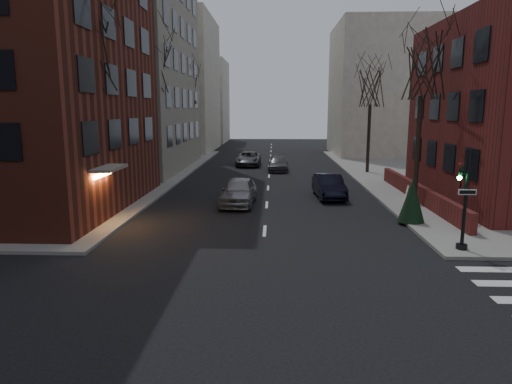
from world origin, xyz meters
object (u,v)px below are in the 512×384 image
(tree_right_a, at_px, (423,67))
(car_lane_gray, at_px, (278,164))
(tree_left_a, at_px, (88,52))
(sandwich_board, at_px, (409,192))
(car_lane_far, at_px, (249,159))
(tree_right_b, at_px, (371,87))
(parked_sedan, at_px, (329,186))
(evergreen_shrub, at_px, (412,200))
(car_lane_silver, at_px, (239,191))
(tree_left_b, at_px, (152,66))
(tree_left_c, at_px, (187,87))
(streetlamp_near, at_px, (148,131))
(traffic_signal, at_px, (463,206))
(streetlamp_far, at_px, (197,123))

(tree_right_a, xyz_separation_m, car_lane_gray, (-7.97, 15.51, -7.37))
(tree_left_a, distance_m, sandwich_board, 20.07)
(tree_right_a, relative_size, car_lane_far, 1.89)
(tree_right_b, relative_size, parked_sedan, 1.98)
(sandwich_board, distance_m, evergreen_shrub, 6.03)
(car_lane_far, height_order, evergreen_shrub, evergreen_shrub)
(tree_right_b, xyz_separation_m, car_lane_silver, (-10.50, -14.04, -6.76))
(car_lane_gray, distance_m, evergreen_shrub, 21.00)
(tree_left_b, height_order, evergreen_shrub, tree_left_b)
(tree_left_c, relative_size, streetlamp_near, 1.55)
(car_lane_silver, relative_size, sandwich_board, 5.48)
(traffic_signal, xyz_separation_m, car_lane_silver, (-9.64, 8.96, -1.09))
(streetlamp_far, bearing_deg, sandwich_board, -53.02)
(traffic_signal, relative_size, sandwich_board, 4.55)
(tree_left_b, height_order, tree_right_b, tree_left_b)
(tree_left_b, height_order, tree_right_a, tree_left_b)
(tree_left_a, xyz_separation_m, parked_sedan, (12.80, 6.39, -7.71))
(tree_left_a, distance_m, streetlamp_near, 9.07)
(tree_left_b, bearing_deg, parked_sedan, -23.68)
(parked_sedan, height_order, car_lane_far, parked_sedan)
(tree_left_a, xyz_separation_m, streetlamp_near, (0.60, 8.00, -4.23))
(evergreen_shrub, bearing_deg, sandwich_board, 74.72)
(car_lane_silver, xyz_separation_m, evergreen_shrub, (9.00, -4.42, 0.42))
(tree_left_b, xyz_separation_m, tree_right_a, (17.60, -8.00, -0.88))
(car_lane_gray, relative_size, evergreen_shrub, 2.07)
(car_lane_silver, bearing_deg, car_lane_far, 94.25)
(car_lane_gray, bearing_deg, tree_left_a, -114.79)
(parked_sedan, relative_size, evergreen_shrub, 2.13)
(tree_left_b, bearing_deg, tree_right_b, 18.82)
(tree_right_a, height_order, sandwich_board, tree_right_a)
(traffic_signal, xyz_separation_m, streetlamp_near, (-16.14, 13.01, 2.33))
(streetlamp_near, distance_m, evergreen_shrub, 17.91)
(tree_left_c, xyz_separation_m, car_lane_silver, (7.10, -22.04, -7.21))
(streetlamp_near, bearing_deg, streetlamp_far, 90.00)
(tree_left_c, relative_size, parked_sedan, 2.09)
(tree_left_a, height_order, tree_right_b, tree_left_a)
(sandwich_board, relative_size, evergreen_shrub, 0.40)
(tree_left_a, relative_size, car_lane_gray, 2.28)
(tree_right_b, relative_size, car_lane_gray, 2.04)
(tree_left_b, xyz_separation_m, car_lane_gray, (9.63, 7.51, -8.26))
(tree_right_a, distance_m, car_lane_gray, 18.94)
(traffic_signal, xyz_separation_m, car_lane_gray, (-7.11, 24.52, -1.25))
(streetlamp_far, bearing_deg, tree_right_b, -30.47)
(tree_right_a, distance_m, car_lane_silver, 12.74)
(tree_left_c, relative_size, tree_right_a, 1.00)
(car_lane_far, relative_size, evergreen_shrub, 2.36)
(traffic_signal, distance_m, tree_right_b, 23.71)
(car_lane_silver, height_order, evergreen_shrub, evergreen_shrub)
(car_lane_gray, xyz_separation_m, sandwich_board, (8.05, -14.19, -0.06))
(tree_left_b, distance_m, parked_sedan, 16.18)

